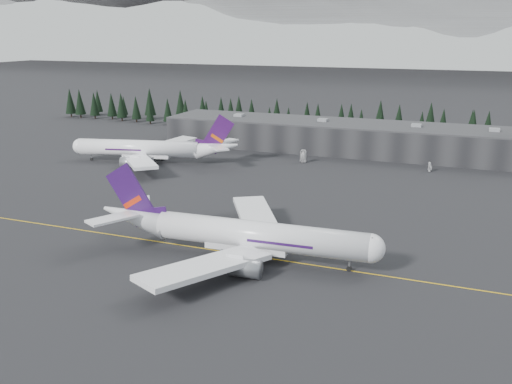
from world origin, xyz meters
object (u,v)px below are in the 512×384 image
at_px(terminal, 345,137).
at_px(jet_parked, 153,149).
at_px(jet_main, 235,233).
at_px(gse_vehicle_b, 430,170).
at_px(gse_vehicle_a, 303,161).

bearing_deg(terminal, jet_parked, -142.19).
height_order(terminal, jet_main, jet_main).
bearing_deg(gse_vehicle_b, jet_main, -42.15).
distance_m(jet_main, jet_parked, 104.57).
xyz_separation_m(terminal, gse_vehicle_a, (-9.86, -28.58, -5.55)).
relative_size(jet_parked, gse_vehicle_a, 12.43).
bearing_deg(gse_vehicle_b, gse_vehicle_a, -110.38).
height_order(jet_parked, gse_vehicle_a, jet_parked).
xyz_separation_m(terminal, jet_parked, (-65.48, -50.80, -0.64)).
distance_m(terminal, gse_vehicle_a, 30.74).
bearing_deg(gse_vehicle_a, gse_vehicle_b, 6.14).
height_order(terminal, jet_parked, jet_parked).
relative_size(jet_parked, gse_vehicle_b, 17.77).
relative_size(gse_vehicle_a, gse_vehicle_b, 1.43).
xyz_separation_m(jet_main, jet_parked, (-69.75, 77.91, -0.11)).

